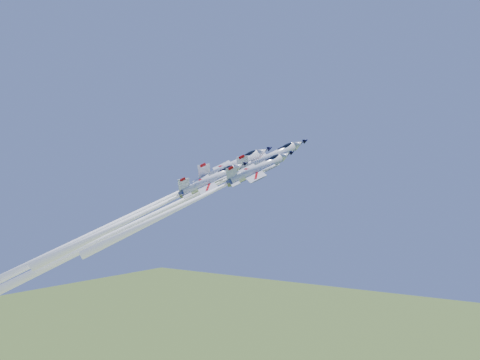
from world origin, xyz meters
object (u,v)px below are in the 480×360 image
Objects in this scene: jet_lead at (166,209)px; jet_slot at (148,210)px; jet_left at (125,218)px; jet_right at (196,199)px.

jet_slot is at bearing -59.09° from jet_lead.
jet_lead reaches higher than jet_left.
jet_left is 7.41m from jet_slot.
jet_slot is (-11.11, -1.34, -2.34)m from jet_right.
jet_lead is at bearing 120.91° from jet_slot.
jet_left is 18.75m from jet_right.
jet_left reaches higher than jet_slot.
jet_lead is 1.58× the size of jet_slot.
jet_lead is at bearing 65.56° from jet_left.
jet_left is 1.65× the size of jet_slot.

